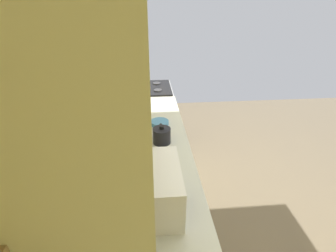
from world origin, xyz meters
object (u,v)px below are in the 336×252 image
at_px(bowl, 160,123).
at_px(kettle, 162,135).
at_px(oven_range, 150,116).
at_px(microwave, 151,188).

xyz_separation_m(bowl, kettle, (-0.34, 0.00, 0.05)).
xyz_separation_m(oven_range, kettle, (-1.44, -0.09, 0.50)).
distance_m(oven_range, microwave, 2.25).
bearing_deg(oven_range, kettle, -176.51).
height_order(oven_range, microwave, microwave).
relative_size(oven_range, microwave, 2.34).
height_order(microwave, kettle, microwave).
bearing_deg(oven_range, microwave, 179.47).
height_order(oven_range, kettle, oven_range).
distance_m(oven_range, bowl, 1.19).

